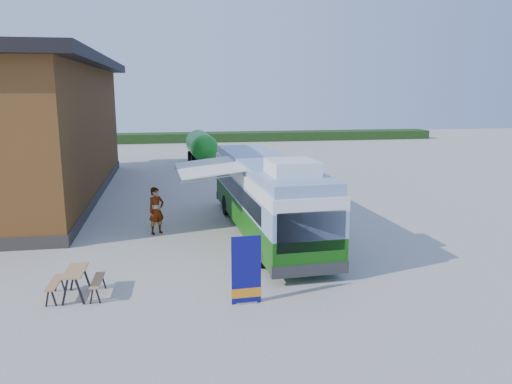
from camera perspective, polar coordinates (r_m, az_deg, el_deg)
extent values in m
plane|color=#BCB7AD|center=(19.79, -1.81, -5.41)|extent=(100.00, 100.00, 0.00)
cube|color=brown|center=(29.89, -25.26, 6.12)|extent=(8.00, 20.00, 7.00)
cube|color=black|center=(29.83, -25.89, 13.30)|extent=(9.60, 21.20, 0.50)
cube|color=#332D28|center=(30.31, -24.73, 0.01)|extent=(8.10, 20.10, 0.50)
cube|color=#264419|center=(57.97, 0.75, 6.39)|extent=(40.00, 3.00, 1.00)
cube|color=#196510|center=(20.38, 1.12, -2.40)|extent=(2.93, 11.54, 1.05)
cube|color=#7F9BC6|center=(20.17, 1.13, 0.23)|extent=(2.93, 11.54, 0.86)
cube|color=black|center=(20.39, -2.42, 0.34)|extent=(0.50, 9.52, 0.67)
cube|color=black|center=(20.92, 3.96, 0.62)|extent=(0.50, 9.52, 0.67)
cube|color=white|center=(20.05, 1.14, 2.03)|extent=(2.93, 11.54, 0.43)
cube|color=#7F9BC6|center=(19.99, 1.14, 3.18)|extent=(2.78, 11.34, 0.38)
cube|color=white|center=(16.47, 4.15, 2.83)|extent=(1.61, 1.79, 0.48)
cube|color=black|center=(14.90, 6.34, -4.54)|extent=(2.14, 0.16, 1.24)
cube|color=#2D2D2D|center=(15.31, 6.18, -8.77)|extent=(2.44, 0.32, 0.38)
cube|color=#2D2D2D|center=(25.84, -1.85, -0.26)|extent=(2.44, 0.32, 0.38)
cylinder|color=black|center=(16.69, 0.64, -6.97)|extent=(0.33, 0.97, 0.95)
cylinder|color=black|center=(17.28, 7.62, -6.41)|extent=(0.33, 0.97, 0.95)
cylinder|color=black|center=(23.44, -3.37, -1.51)|extent=(0.33, 0.97, 0.95)
cylinder|color=black|center=(23.87, 1.71, -1.25)|extent=(0.33, 0.97, 0.95)
cube|color=white|center=(20.09, -5.26, 2.23)|extent=(2.76, 4.23, 0.32)
cube|color=#A5A8AD|center=(20.26, -1.66, 2.89)|extent=(0.36, 4.41, 0.15)
cylinder|color=#A5A8AD|center=(18.39, -4.54, 1.06)|extent=(2.66, 0.18, 0.33)
cylinder|color=#A5A8AD|center=(21.82, -5.86, 2.71)|extent=(2.66, 0.18, 0.33)
cube|color=navy|center=(13.76, -1.12, -8.92)|extent=(0.82, 0.07, 1.94)
cube|color=orange|center=(14.01, -1.11, -11.44)|extent=(0.84, 0.08, 0.27)
cube|color=#A5A8AD|center=(14.12, -1.10, -12.49)|extent=(0.59, 0.21, 0.06)
cylinder|color=#A5A8AD|center=(13.78, -1.13, -8.89)|extent=(0.03, 0.03, 1.94)
cube|color=tan|center=(15.09, -19.96, -8.47)|extent=(0.56, 1.28, 0.04)
cube|color=tan|center=(15.33, -22.03, -9.58)|extent=(0.29, 1.27, 0.04)
cube|color=tan|center=(15.09, -17.68, -9.59)|extent=(0.29, 1.27, 0.04)
cube|color=black|center=(14.79, -20.98, -10.62)|extent=(0.05, 0.05, 0.78)
cube|color=black|center=(14.71, -19.51, -10.63)|extent=(0.05, 0.05, 0.78)
cube|color=black|center=(15.75, -20.17, -9.19)|extent=(0.05, 0.05, 0.78)
cube|color=black|center=(15.68, -18.79, -9.19)|extent=(0.05, 0.05, 0.78)
imported|color=#999999|center=(20.68, -11.32, -2.11)|extent=(0.84, 0.78, 1.93)
imported|color=#999999|center=(29.60, -3.36, 1.97)|extent=(0.97, 1.03, 1.68)
cylinder|color=#198B1E|center=(39.66, -6.30, 5.37)|extent=(2.26, 4.60, 2.03)
sphere|color=#198B1E|center=(37.43, -5.90, 5.01)|extent=(2.03, 2.03, 2.03)
sphere|color=#198B1E|center=(41.88, -6.66, 5.70)|extent=(2.03, 2.03, 2.03)
cube|color=black|center=(39.76, -6.27, 4.08)|extent=(1.60, 4.79, 0.23)
cube|color=black|center=(36.89, -5.74, 3.42)|extent=(0.21, 1.36, 0.11)
cylinder|color=black|center=(38.37, -7.20, 3.53)|extent=(0.33, 0.91, 0.90)
cylinder|color=black|center=(38.56, -4.87, 3.62)|extent=(0.33, 0.91, 0.90)
cylinder|color=black|center=(41.04, -7.58, 4.05)|extent=(0.33, 0.91, 0.90)
cylinder|color=black|center=(41.21, -5.40, 4.13)|extent=(0.33, 0.91, 0.90)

